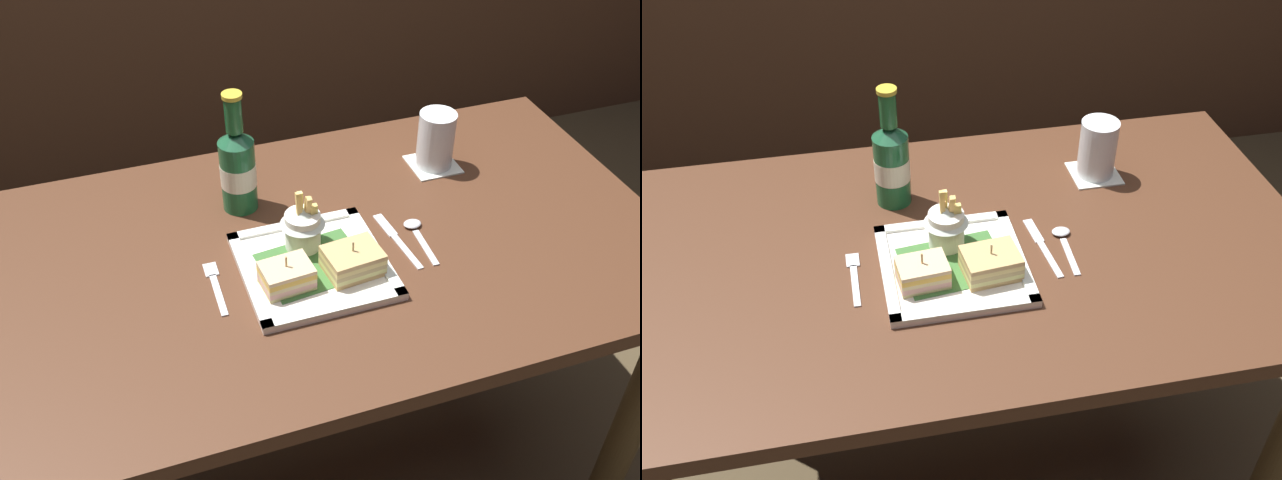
# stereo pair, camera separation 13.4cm
# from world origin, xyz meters

# --- Properties ---
(ground_plane) EXTENTS (6.00, 6.00, 0.00)m
(ground_plane) POSITION_xyz_m (0.00, 0.00, 0.00)
(ground_plane) COLOR #4C3E28
(dining_table) EXTENTS (1.31, 0.76, 0.77)m
(dining_table) POSITION_xyz_m (0.00, 0.00, 0.64)
(dining_table) COLOR #4C2C1B
(dining_table) RESTS_ON ground_plane
(square_plate) EXTENTS (0.26, 0.26, 0.02)m
(square_plate) POSITION_xyz_m (-0.04, -0.06, 0.77)
(square_plate) COLOR white
(square_plate) RESTS_ON dining_table
(sandwich_half_left) EXTENTS (0.09, 0.07, 0.07)m
(sandwich_half_left) POSITION_xyz_m (-0.10, -0.09, 0.80)
(sandwich_half_left) COLOR #D7C07B
(sandwich_half_left) RESTS_ON square_plate
(sandwich_half_right) EXTENTS (0.11, 0.09, 0.07)m
(sandwich_half_right) POSITION_xyz_m (0.02, -0.09, 0.80)
(sandwich_half_right) COLOR tan
(sandwich_half_right) RESTS_ON square_plate
(fries_cup) EXTENTS (0.08, 0.08, 0.12)m
(fries_cup) POSITION_xyz_m (-0.05, 0.00, 0.83)
(fries_cup) COLOR white
(fries_cup) RESTS_ON square_plate
(beer_bottle) EXTENTS (0.07, 0.07, 0.25)m
(beer_bottle) POSITION_xyz_m (-0.12, 0.17, 0.86)
(beer_bottle) COLOR #19572F
(beer_bottle) RESTS_ON dining_table
(drink_coaster) EXTENTS (0.10, 0.10, 0.00)m
(drink_coaster) POSITION_xyz_m (0.31, 0.18, 0.77)
(drink_coaster) COLOR silver
(drink_coaster) RESTS_ON dining_table
(water_glass) EXTENTS (0.08, 0.08, 0.12)m
(water_glass) POSITION_xyz_m (0.31, 0.18, 0.82)
(water_glass) COLOR silver
(water_glass) RESTS_ON dining_table
(fork) EXTENTS (0.02, 0.14, 0.00)m
(fork) POSITION_xyz_m (-0.22, -0.04, 0.77)
(fork) COLOR silver
(fork) RESTS_ON dining_table
(knife) EXTENTS (0.03, 0.17, 0.00)m
(knife) POSITION_xyz_m (0.13, -0.02, 0.77)
(knife) COLOR silver
(knife) RESTS_ON dining_table
(spoon) EXTENTS (0.03, 0.13, 0.01)m
(spoon) POSITION_xyz_m (0.18, -0.02, 0.77)
(spoon) COLOR silver
(spoon) RESTS_ON dining_table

